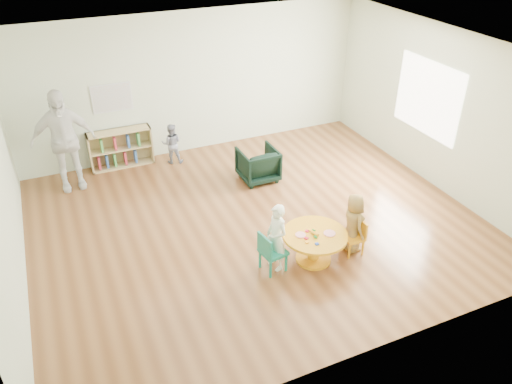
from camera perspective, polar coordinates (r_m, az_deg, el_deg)
room at (r=7.30m, az=-0.03°, el=8.95°), size 7.10×7.00×2.80m
activity_table at (r=7.27m, az=6.70°, el=-5.69°), size 0.94×0.94×0.51m
kid_chair_left at (r=7.03m, az=1.66°, el=-6.80°), size 0.38×0.38×0.62m
kid_chair_right at (r=7.54m, az=11.29°, el=-4.90°), size 0.30×0.30×0.54m
bookshelf at (r=10.07m, az=-15.28°, el=4.84°), size 1.20×0.30×0.75m
alphabet_poster at (r=9.81m, az=-16.14°, el=10.30°), size 0.74×0.01×0.54m
armchair at (r=9.25m, az=0.23°, el=3.18°), size 0.67×0.69×0.62m
child_left at (r=6.99m, az=2.37°, el=-5.23°), size 0.31×0.42×1.03m
child_right at (r=7.49m, az=11.04°, el=-3.48°), size 0.34×0.48×0.94m
toddler at (r=9.95m, az=-9.61°, el=5.47°), size 0.47×0.41×0.81m
adult_caretaker at (r=9.35m, az=-21.16°, el=5.50°), size 1.10×0.49×1.85m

